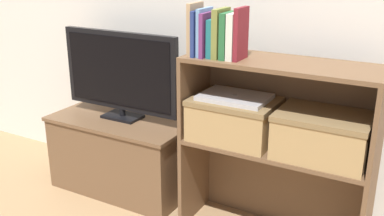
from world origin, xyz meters
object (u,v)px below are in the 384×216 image
(book_plum, at_px, (209,34))
(laptop, at_px, (235,97))
(tv, at_px, (120,73))
(storage_basket_right, at_px, (323,133))
(book_tan, at_px, (195,29))
(book_maroon, at_px, (241,34))
(book_forest, at_px, (228,35))
(book_ivory, at_px, (235,36))
(storage_basket_left, at_px, (234,117))
(book_skyblue, at_px, (204,32))
(book_teal, at_px, (215,38))
(book_olive, at_px, (221,33))
(tv_stand, at_px, (125,152))
(book_navy, at_px, (200,33))

(book_plum, bearing_deg, laptop, 20.12)
(tv, relative_size, storage_basket_right, 1.86)
(book_tan, height_order, book_maroon, book_tan)
(book_forest, distance_m, storage_basket_right, 0.60)
(book_ivory, xyz_separation_m, storage_basket_left, (-0.01, 0.04, -0.40))
(book_skyblue, bearing_deg, book_forest, 0.00)
(book_plum, relative_size, storage_basket_right, 0.50)
(book_teal, relative_size, book_ivory, 0.84)
(book_maroon, height_order, storage_basket_left, book_maroon)
(book_teal, relative_size, storage_basket_right, 0.43)
(book_skyblue, xyz_separation_m, storage_basket_right, (0.56, 0.04, -0.40))
(book_ivory, relative_size, storage_basket_left, 0.51)
(tv, bearing_deg, book_teal, -10.14)
(book_tan, bearing_deg, book_skyblue, 0.00)
(book_teal, distance_m, book_olive, 0.04)
(storage_basket_left, distance_m, laptop, 0.10)
(tv_stand, relative_size, book_navy, 3.97)
(book_forest, bearing_deg, storage_basket_right, 5.66)
(book_olive, height_order, storage_basket_right, book_olive)
(tv, height_order, book_forest, book_forest)
(book_skyblue, bearing_deg, book_ivory, 0.00)
(book_navy, height_order, book_olive, book_olive)
(tv, relative_size, book_tan, 3.12)
(book_plum, distance_m, book_forest, 0.10)
(tv_stand, xyz_separation_m, tv, (0.00, -0.00, 0.49))
(book_navy, relative_size, book_ivory, 1.01)
(book_navy, distance_m, book_maroon, 0.20)
(book_plum, xyz_separation_m, book_teal, (0.03, 0.00, -0.01))
(book_navy, distance_m, book_ivory, 0.17)
(tv_stand, xyz_separation_m, book_plum, (0.61, -0.12, 0.77))
(book_tan, distance_m, book_skyblue, 0.05)
(tv, relative_size, book_navy, 3.58)
(book_teal, xyz_separation_m, book_maroon, (0.13, 0.00, 0.03))
(book_forest, bearing_deg, storage_basket_left, 61.29)
(tv, height_order, book_ivory, book_ivory)
(book_skyblue, relative_size, laptop, 0.68)
(tv_stand, bearing_deg, book_skyblue, -11.17)
(storage_basket_right, bearing_deg, book_maroon, -173.42)
(book_plum, bearing_deg, book_teal, 0.00)
(book_skyblue, xyz_separation_m, book_maroon, (0.18, 0.00, 0.01))
(book_maroon, bearing_deg, book_olive, 180.00)
(book_skyblue, bearing_deg, book_navy, 180.00)
(book_olive, bearing_deg, book_skyblue, 180.00)
(storage_basket_right, height_order, laptop, laptop)
(book_ivory, bearing_deg, book_skyblue, 180.00)
(book_teal, bearing_deg, storage_basket_right, 4.94)
(book_navy, height_order, book_ivory, book_navy)
(book_maroon, bearing_deg, laptop, 131.06)
(tv, distance_m, book_teal, 0.71)
(tv_stand, relative_size, laptop, 2.57)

